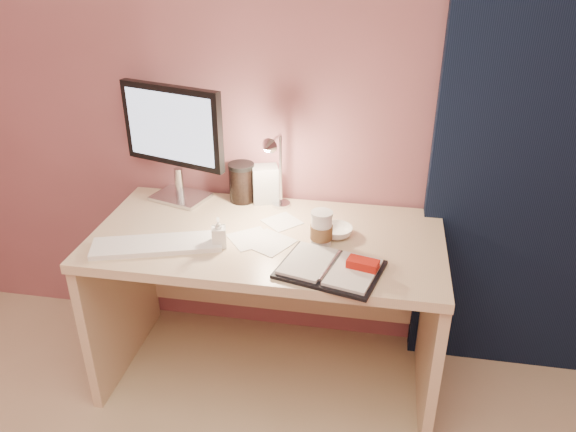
% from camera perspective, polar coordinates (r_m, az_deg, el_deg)
% --- Properties ---
extents(room, '(3.50, 3.50, 3.50)m').
position_cam_1_polar(room, '(2.39, 22.64, 8.38)').
color(room, '#C6B28E').
rests_on(room, ground).
extents(desk, '(1.40, 0.70, 0.73)m').
position_cam_1_polar(desk, '(2.42, -1.68, -5.77)').
color(desk, '#CBB090').
rests_on(desk, ground).
extents(monitor, '(0.48, 0.23, 0.52)m').
position_cam_1_polar(monitor, '(2.47, -11.47, 8.23)').
color(monitor, silver).
rests_on(monitor, desk).
extents(keyboard, '(0.51, 0.29, 0.02)m').
position_cam_1_polar(keyboard, '(2.21, -13.15, -2.87)').
color(keyboard, white).
rests_on(keyboard, desk).
extents(planner, '(0.41, 0.34, 0.05)m').
position_cam_1_polar(planner, '(2.02, 4.58, -5.28)').
color(planner, black).
rests_on(planner, desk).
extents(paper_a, '(0.21, 0.21, 0.00)m').
position_cam_1_polar(paper_a, '(2.22, -3.81, -2.32)').
color(paper_a, silver).
rests_on(paper_a, desk).
extents(paper_b, '(0.22, 0.22, 0.00)m').
position_cam_1_polar(paper_b, '(2.19, -1.95, -2.71)').
color(paper_b, silver).
rests_on(paper_b, desk).
extents(paper_c, '(0.19, 0.19, 0.00)m').
position_cam_1_polar(paper_c, '(2.34, -0.61, -0.59)').
color(paper_c, silver).
rests_on(paper_c, desk).
extents(coffee_cup, '(0.09, 0.09, 0.14)m').
position_cam_1_polar(coffee_cup, '(2.15, 3.41, -1.36)').
color(coffee_cup, white).
rests_on(coffee_cup, desk).
extents(bowl, '(0.14, 0.14, 0.04)m').
position_cam_1_polar(bowl, '(2.24, 4.94, -1.59)').
color(bowl, white).
rests_on(bowl, desk).
extents(lotion_bottle, '(0.07, 0.07, 0.12)m').
position_cam_1_polar(lotion_bottle, '(2.16, -7.05, -1.67)').
color(lotion_bottle, white).
rests_on(lotion_bottle, desk).
extents(dark_jar, '(0.11, 0.11, 0.16)m').
position_cam_1_polar(dark_jar, '(2.50, -4.72, 3.23)').
color(dark_jar, black).
rests_on(dark_jar, desk).
extents(product_box, '(0.13, 0.12, 0.17)m').
position_cam_1_polar(product_box, '(2.49, -2.33, 3.26)').
color(product_box, silver).
rests_on(product_box, desk).
extents(desk_lamp, '(0.11, 0.22, 0.35)m').
position_cam_1_polar(desk_lamp, '(2.31, -0.75, 5.00)').
color(desk_lamp, silver).
rests_on(desk_lamp, desk).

